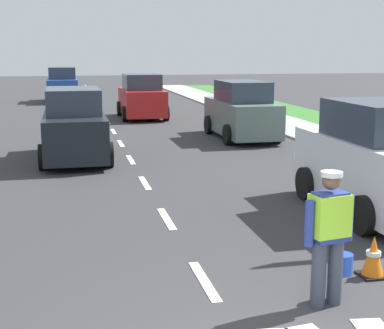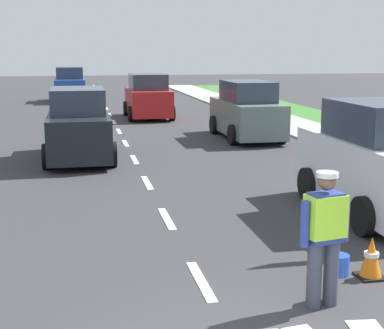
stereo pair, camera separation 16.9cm
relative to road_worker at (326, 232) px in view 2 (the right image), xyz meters
name	(u,v)px [view 2 (the right image)]	position (x,y,z in m)	size (l,w,h in m)	color
ground_plane	(113,121)	(-1.30, 19.32, -0.93)	(96.00, 96.00, 0.00)	#333335
lane_center_line	(108,111)	(-1.30, 23.52, -0.93)	(0.14, 46.40, 0.01)	silver
road_worker	(326,232)	(0.00, 0.00, 0.00)	(0.74, 0.46, 1.67)	#383D4C
traffic_cone_near	(371,258)	(1.01, 0.70, -0.65)	(0.36, 0.36, 0.58)	black
car_parked_far	(247,112)	(2.99, 13.33, 0.01)	(1.92, 4.28, 2.02)	slate
car_oncoming_lead	(79,127)	(-2.83, 10.43, 0.01)	(1.93, 4.13, 2.02)	black
car_oncoming_third	(70,86)	(-3.20, 29.97, 0.03)	(2.02, 4.03, 2.08)	#1E4799
car_parked_curbside	(377,163)	(2.64, 3.60, 0.06)	(1.90, 3.90, 2.14)	silver
car_outgoing_far	(148,98)	(0.36, 20.27, 0.01)	(2.04, 3.95, 2.02)	red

